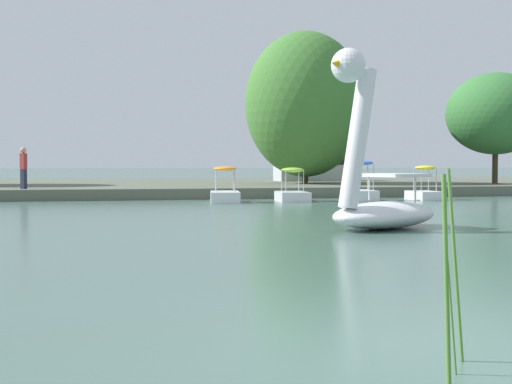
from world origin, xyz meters
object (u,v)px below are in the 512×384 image
Objects in this scene: pedal_boat_orange at (225,192)px; person_on_path at (23,166)px; tree_broadleaf_left at (496,114)px; pedal_boat_yellow at (425,190)px; pedal_boat_blue at (361,189)px; swan_boat at (378,188)px; parked_van at (315,165)px; tree_willow_overhanging at (305,104)px; pedal_boat_lime at (292,191)px.

person_on_path is at bearing 156.22° from pedal_boat_orange.
pedal_boat_yellow is at bearing -138.91° from tree_broadleaf_left.
pedal_boat_orange is 8.60m from pedal_boat_yellow.
pedal_boat_blue reaches higher than pedal_boat_orange.
tree_broadleaf_left is at bearing 52.25° from swan_boat.
tree_broadleaf_left is 1.17× the size of parked_van.
pedal_boat_orange is at bearing -179.24° from pedal_boat_yellow.
pedal_boat_blue is 0.41× the size of parked_van.
tree_broadleaf_left is at bearing -16.36° from tree_willow_overhanging.
pedal_boat_yellow is at bearing 59.60° from swan_boat.
pedal_boat_orange is 0.25× the size of tree_willow_overhanging.
tree_willow_overhanging is at bearing 106.63° from pedal_boat_yellow.
tree_willow_overhanging reaches higher than person_on_path.
swan_boat is 2.28× the size of pedal_boat_yellow.
tree_broadleaf_left reaches higher than pedal_boat_orange.
pedal_boat_orange is 5.78m from pedal_boat_blue.
pedal_boat_blue is (4.23, 12.08, -0.47)m from swan_boat.
parked_van is (-7.42, 8.00, -2.73)m from tree_broadleaf_left.
pedal_boat_yellow is (8.60, 0.11, -0.00)m from pedal_boat_orange.
person_on_path is at bearing -158.44° from tree_willow_overhanging.
tree_willow_overhanging is (-9.60, 2.82, 0.55)m from tree_broadleaf_left.
pedal_boat_yellow is 0.19× the size of tree_willow_overhanging.
parked_van reaches higher than pedal_boat_orange.
pedal_boat_orange is at bearing -123.47° from tree_willow_overhanging.
tree_broadleaf_left is at bearing 24.90° from pedal_boat_lime.
swan_boat is 1.77× the size of pedal_boat_orange.
pedal_boat_yellow is at bearing -73.37° from tree_willow_overhanging.
swan_boat reaches higher than pedal_boat_lime.
parked_van reaches higher than pedal_boat_blue.
pedal_boat_blue is at bearing 179.00° from pedal_boat_yellow.
swan_boat is at bearing -101.90° from tree_willow_overhanging.
tree_broadleaf_left reaches higher than swan_boat.
swan_boat is 2.33× the size of person_on_path.
tree_willow_overhanging is at bearing -112.81° from parked_van.
person_on_path is at bearing 166.32° from pedal_boat_blue.
pedal_boat_orange is 16.37m from parked_van.
pedal_boat_yellow is 10.22m from tree_willow_overhanging.
tree_broadleaf_left is 23.80m from person_on_path.
pedal_boat_blue is at bearing -13.68° from person_on_path.
pedal_boat_yellow is 1.02× the size of person_on_path.
person_on_path is at bearing -173.51° from tree_broadleaf_left.
pedal_boat_orange is at bearing -23.78° from person_on_path.
pedal_boat_orange is (-1.54, 11.92, -0.55)m from swan_boat.
parked_van is at bearing 67.19° from tree_willow_overhanging.
pedal_boat_blue is 1.16× the size of pedal_boat_yellow.
pedal_boat_blue is 2.83m from pedal_boat_yellow.
pedal_boat_blue is at bearing 70.68° from swan_boat.
swan_boat is 1.97× the size of pedal_boat_blue.
tree_willow_overhanging is at bearing 21.56° from person_on_path.
pedal_boat_yellow is 14.11m from parked_van.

